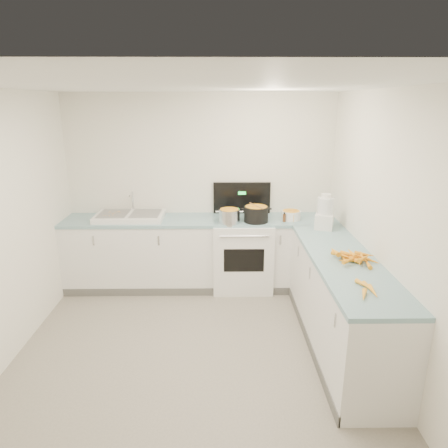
{
  "coord_description": "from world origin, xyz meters",
  "views": [
    {
      "loc": [
        0.25,
        -3.24,
        2.38
      ],
      "look_at": [
        0.3,
        1.1,
        1.05
      ],
      "focal_mm": 32.0,
      "sensor_mm": 36.0,
      "label": 1
    }
  ],
  "objects_px": {
    "mixing_bowl": "(291,215)",
    "extract_bottle": "(284,218)",
    "black_pot": "(256,215)",
    "stove": "(242,253)",
    "steel_pot": "(229,217)",
    "spice_jar": "(293,218)",
    "food_processor": "(325,214)",
    "sink": "(130,216)"
  },
  "relations": [
    {
      "from": "mixing_bowl",
      "to": "extract_bottle",
      "type": "xyz_separation_m",
      "value": [
        -0.1,
        -0.11,
        -0.01
      ]
    },
    {
      "from": "black_pot",
      "to": "mixing_bowl",
      "type": "xyz_separation_m",
      "value": [
        0.46,
        0.1,
        -0.03
      ]
    },
    {
      "from": "stove",
      "to": "black_pot",
      "type": "xyz_separation_m",
      "value": [
        0.16,
        -0.13,
        0.55
      ]
    },
    {
      "from": "black_pot",
      "to": "mixing_bowl",
      "type": "relative_size",
      "value": 1.23
    },
    {
      "from": "stove",
      "to": "extract_bottle",
      "type": "xyz_separation_m",
      "value": [
        0.51,
        -0.14,
        0.51
      ]
    },
    {
      "from": "steel_pot",
      "to": "spice_jar",
      "type": "bearing_deg",
      "value": 3.16
    },
    {
      "from": "extract_bottle",
      "to": "food_processor",
      "type": "height_order",
      "value": "food_processor"
    },
    {
      "from": "extract_bottle",
      "to": "spice_jar",
      "type": "relative_size",
      "value": 1.08
    },
    {
      "from": "stove",
      "to": "sink",
      "type": "xyz_separation_m",
      "value": [
        -1.45,
        0.02,
        0.5
      ]
    },
    {
      "from": "sink",
      "to": "food_processor",
      "type": "bearing_deg",
      "value": -10.06
    },
    {
      "from": "steel_pot",
      "to": "stove",
      "type": "bearing_deg",
      "value": 43.59
    },
    {
      "from": "steel_pot",
      "to": "black_pot",
      "type": "xyz_separation_m",
      "value": [
        0.33,
        0.04,
        0.01
      ]
    },
    {
      "from": "food_processor",
      "to": "steel_pot",
      "type": "bearing_deg",
      "value": 167.95
    },
    {
      "from": "steel_pot",
      "to": "extract_bottle",
      "type": "distance_m",
      "value": 0.69
    },
    {
      "from": "steel_pot",
      "to": "spice_jar",
      "type": "xyz_separation_m",
      "value": [
        0.8,
        0.04,
        -0.03
      ]
    },
    {
      "from": "black_pot",
      "to": "extract_bottle",
      "type": "distance_m",
      "value": 0.36
    },
    {
      "from": "extract_bottle",
      "to": "spice_jar",
      "type": "xyz_separation_m",
      "value": [
        0.11,
        0.01,
        -0.0
      ]
    },
    {
      "from": "stove",
      "to": "mixing_bowl",
      "type": "height_order",
      "value": "stove"
    },
    {
      "from": "sink",
      "to": "spice_jar",
      "type": "xyz_separation_m",
      "value": [
        2.07,
        -0.14,
        0.01
      ]
    },
    {
      "from": "stove",
      "to": "spice_jar",
      "type": "distance_m",
      "value": 0.82
    },
    {
      "from": "black_pot",
      "to": "mixing_bowl",
      "type": "height_order",
      "value": "black_pot"
    },
    {
      "from": "stove",
      "to": "steel_pot",
      "type": "relative_size",
      "value": 5.2
    },
    {
      "from": "steel_pot",
      "to": "mixing_bowl",
      "type": "bearing_deg",
      "value": 10.08
    },
    {
      "from": "mixing_bowl",
      "to": "extract_bottle",
      "type": "distance_m",
      "value": 0.15
    },
    {
      "from": "steel_pot",
      "to": "black_pot",
      "type": "bearing_deg",
      "value": 6.81
    },
    {
      "from": "food_processor",
      "to": "sink",
      "type": "bearing_deg",
      "value": 169.94
    },
    {
      "from": "mixing_bowl",
      "to": "stove",
      "type": "bearing_deg",
      "value": 177.28
    },
    {
      "from": "spice_jar",
      "to": "food_processor",
      "type": "bearing_deg",
      "value": -41.68
    },
    {
      "from": "stove",
      "to": "black_pot",
      "type": "relative_size",
      "value": 4.5
    },
    {
      "from": "stove",
      "to": "sink",
      "type": "height_order",
      "value": "stove"
    },
    {
      "from": "sink",
      "to": "extract_bottle",
      "type": "height_order",
      "value": "sink"
    },
    {
      "from": "black_pot",
      "to": "extract_bottle",
      "type": "xyz_separation_m",
      "value": [
        0.35,
        -0.01,
        -0.04
      ]
    },
    {
      "from": "steel_pot",
      "to": "food_processor",
      "type": "relative_size",
      "value": 0.63
    },
    {
      "from": "food_processor",
      "to": "stove",
      "type": "bearing_deg",
      "value": 156.54
    },
    {
      "from": "sink",
      "to": "mixing_bowl",
      "type": "bearing_deg",
      "value": -1.24
    },
    {
      "from": "extract_bottle",
      "to": "spice_jar",
      "type": "bearing_deg",
      "value": 5.42
    },
    {
      "from": "sink",
      "to": "spice_jar",
      "type": "relative_size",
      "value": 9.55
    },
    {
      "from": "sink",
      "to": "extract_bottle",
      "type": "distance_m",
      "value": 1.97
    },
    {
      "from": "steel_pot",
      "to": "mixing_bowl",
      "type": "xyz_separation_m",
      "value": [
        0.79,
        0.14,
        -0.02
      ]
    },
    {
      "from": "steel_pot",
      "to": "mixing_bowl",
      "type": "height_order",
      "value": "steel_pot"
    },
    {
      "from": "sink",
      "to": "food_processor",
      "type": "xyz_separation_m",
      "value": [
        2.39,
        -0.42,
        0.14
      ]
    },
    {
      "from": "stove",
      "to": "mixing_bowl",
      "type": "distance_m",
      "value": 0.81
    }
  ]
}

